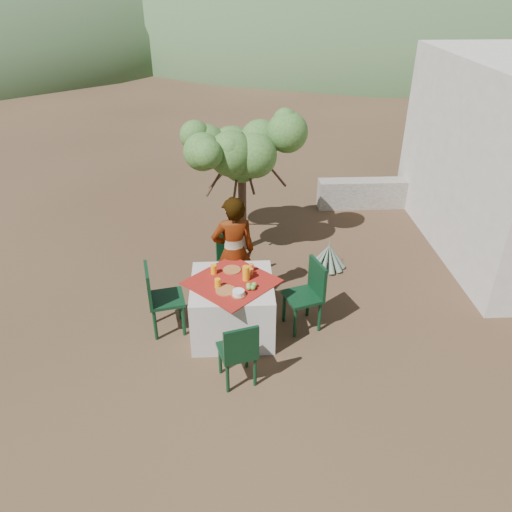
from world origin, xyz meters
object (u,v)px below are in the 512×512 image
(shrub_tree, at_px, (246,156))
(agave, at_px, (328,257))
(chair_far, at_px, (232,258))
(chair_left, at_px, (159,296))
(chair_right, at_px, (308,292))
(person, at_px, (234,253))
(table, at_px, (233,307))
(chair_near, at_px, (239,351))
(juice_pitcher, at_px, (246,273))

(shrub_tree, distance_m, agave, 2.03)
(shrub_tree, height_order, agave, shrub_tree)
(chair_far, distance_m, chair_left, 1.35)
(chair_far, relative_size, chair_right, 0.92)
(person, bearing_deg, agave, -159.73)
(chair_far, distance_m, shrub_tree, 1.66)
(chair_far, relative_size, agave, 1.48)
(chair_far, xyz_separation_m, person, (0.03, -0.41, 0.33))
(chair_far, distance_m, person, 0.53)
(chair_left, height_order, agave, chair_left)
(person, relative_size, shrub_tree, 0.80)
(table, xyz_separation_m, person, (0.03, 0.64, 0.43))
(chair_near, distance_m, shrub_tree, 3.41)
(chair_far, height_order, agave, chair_far)
(chair_near, bearing_deg, chair_left, -61.83)
(person, bearing_deg, chair_left, 20.88)
(shrub_tree, bearing_deg, chair_left, -118.12)
(chair_near, distance_m, person, 1.63)
(chair_left, distance_m, chair_right, 1.90)
(chair_right, xyz_separation_m, juice_pitcher, (-0.80, -0.05, 0.34))
(chair_far, relative_size, person, 0.53)
(table, height_order, chair_left, chair_left)
(table, height_order, agave, table)
(person, bearing_deg, chair_far, -96.50)
(chair_near, xyz_separation_m, shrub_tree, (0.18, 3.21, 1.13))
(chair_near, xyz_separation_m, chair_left, (-0.98, 1.02, 0.06))
(shrub_tree, xyz_separation_m, agave, (1.26, -0.74, -1.41))
(chair_far, height_order, person, person)
(chair_right, bearing_deg, chair_far, -152.89)
(chair_left, xyz_separation_m, shrub_tree, (1.17, 2.19, 1.07))
(table, relative_size, person, 0.80)
(table, height_order, chair_right, chair_right)
(chair_near, bearing_deg, agave, -136.06)
(person, bearing_deg, chair_right, 139.51)
(shrub_tree, distance_m, juice_pitcher, 2.34)
(chair_far, bearing_deg, chair_near, -109.27)
(table, relative_size, chair_near, 1.52)
(table, bearing_deg, person, 87.37)
(chair_left, bearing_deg, chair_near, -148.09)
(shrub_tree, bearing_deg, chair_near, -93.27)
(chair_left, bearing_deg, juice_pitcher, -103.53)
(agave, bearing_deg, shrub_tree, 149.60)
(person, relative_size, agave, 2.78)
(chair_far, distance_m, agave, 1.60)
(chair_right, bearing_deg, person, -138.41)
(agave, bearing_deg, chair_near, -120.34)
(chair_far, relative_size, chair_near, 1.01)
(chair_far, xyz_separation_m, agave, (1.51, 0.46, -0.28))
(chair_left, height_order, shrub_tree, shrub_tree)
(table, bearing_deg, chair_near, -86.21)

